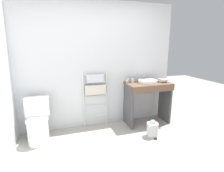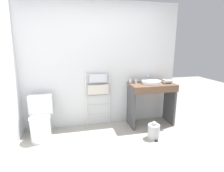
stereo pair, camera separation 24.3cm
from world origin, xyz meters
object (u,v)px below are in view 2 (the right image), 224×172
object	(u,v)px
towel_radiator	(98,89)
cup_near_edge	(136,81)
toilet	(41,120)
hair_dryer	(168,81)
sink_basin	(151,82)
trash_bin	(154,131)
cup_near_wall	(131,81)

from	to	relation	value
towel_radiator	cup_near_edge	world-z (taller)	towel_radiator
toilet	hair_dryer	xyz separation A→B (m)	(2.49, 0.03, 0.59)
sink_basin	hair_dryer	size ratio (longest dim) A/B	1.97
trash_bin	towel_radiator	bearing A→B (deg)	138.63
cup_near_wall	hair_dryer	bearing A→B (deg)	-17.45
sink_basin	hair_dryer	distance (m)	0.34
towel_radiator	sink_basin	size ratio (longest dim) A/B	2.85
toilet	sink_basin	bearing A→B (deg)	2.31
hair_dryer	trash_bin	size ratio (longest dim) A/B	0.61
sink_basin	hair_dryer	bearing A→B (deg)	-9.88
toilet	cup_near_wall	distance (m)	1.88
cup_near_wall	sink_basin	bearing A→B (deg)	-23.62
towel_radiator	cup_near_wall	distance (m)	0.70
towel_radiator	sink_basin	world-z (taller)	towel_radiator
towel_radiator	trash_bin	distance (m)	1.34
cup_near_edge	hair_dryer	distance (m)	0.64
hair_dryer	cup_near_wall	bearing A→B (deg)	162.55
cup_near_edge	hair_dryer	size ratio (longest dim) A/B	0.44
towel_radiator	cup_near_edge	xyz separation A→B (m)	(0.78, -0.10, 0.15)
cup_near_edge	hair_dryer	xyz separation A→B (m)	(0.62, -0.17, -0.00)
sink_basin	cup_near_wall	bearing A→B (deg)	156.38
toilet	towel_radiator	bearing A→B (deg)	15.11
hair_dryer	trash_bin	world-z (taller)	hair_dryer
toilet	cup_near_wall	bearing A→B (deg)	8.15
toilet	cup_near_edge	world-z (taller)	cup_near_edge
cup_near_edge	sink_basin	bearing A→B (deg)	-21.71
toilet	cup_near_wall	xyz separation A→B (m)	(1.77, 0.25, 0.59)
sink_basin	trash_bin	distance (m)	0.98
towel_radiator	hair_dryer	size ratio (longest dim) A/B	5.62
toilet	sink_basin	size ratio (longest dim) A/B	1.96
toilet	cup_near_wall	world-z (taller)	cup_near_wall
towel_radiator	trash_bin	world-z (taller)	towel_radiator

